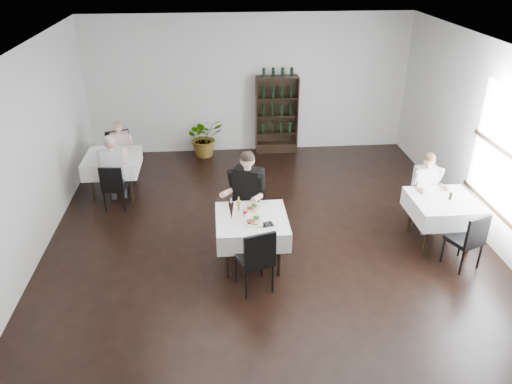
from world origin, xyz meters
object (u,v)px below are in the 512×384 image
diner_main (246,192)px  wine_shelf (277,115)px  potted_tree (205,137)px  main_table (252,226)px

diner_main → wine_shelf: bearing=75.9°
wine_shelf → potted_tree: wine_shelf is taller
wine_shelf → diner_main: wine_shelf is taller
wine_shelf → main_table: bearing=-101.8°
potted_tree → diner_main: bearing=-79.7°
main_table → diner_main: 0.63m
potted_tree → diner_main: (0.66, -3.63, 0.46)m
wine_shelf → potted_tree: (-1.61, -0.11, -0.41)m
wine_shelf → main_table: (-0.90, -4.31, -0.23)m
wine_shelf → potted_tree: bearing=-175.9°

